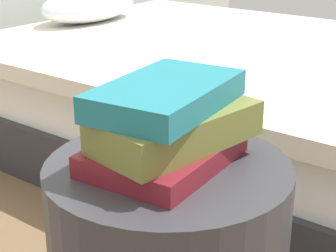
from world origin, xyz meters
TOP-DOWN VIEW (x-y plane):
  - bed at (1.22, 0.61)m, footprint 1.55×2.02m
  - book_maroon at (-0.00, 0.01)m, footprint 0.28×0.22m
  - book_olive at (0.01, -0.01)m, footprint 0.32×0.20m
  - book_teal at (0.01, 0.01)m, footprint 0.30×0.21m

SIDE VIEW (x-z plane):
  - bed at x=1.22m, z-range -0.08..0.54m
  - book_maroon at x=0.00m, z-range 0.54..0.58m
  - book_olive at x=0.01m, z-range 0.58..0.64m
  - book_teal at x=0.01m, z-range 0.64..0.69m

